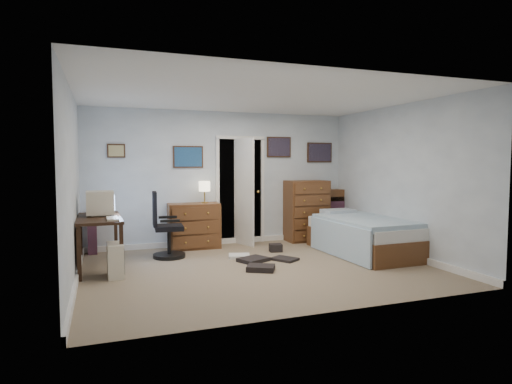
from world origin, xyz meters
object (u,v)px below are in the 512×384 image
tall_dresser (307,211)px  low_dresser (194,226)px  computer_desk (92,229)px  office_chair (165,232)px  bed (362,235)px

tall_dresser → low_dresser: bearing=179.9°
computer_desk → tall_dresser: 4.07m
office_chair → low_dresser: size_ratio=1.18×
office_chair → tall_dresser: (2.85, 0.59, 0.18)m
computer_desk → bed: bearing=-7.4°
low_dresser → tall_dresser: bearing=2.0°
bed → office_chair: bearing=164.0°
computer_desk → bed: size_ratio=0.64×
computer_desk → low_dresser: (1.69, 1.02, -0.18)m
computer_desk → bed: computer_desk is taller
low_dresser → tall_dresser: (2.25, -0.02, 0.19)m
office_chair → tall_dresser: tall_dresser is taller
tall_dresser → bed: size_ratio=0.57×
office_chair → bed: 3.29m
low_dresser → tall_dresser: 2.26m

